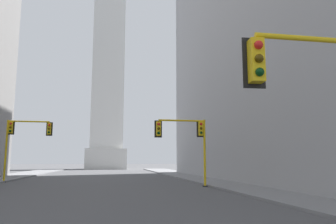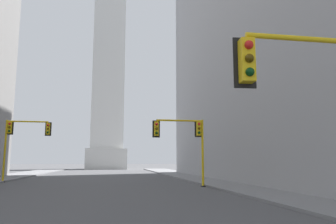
% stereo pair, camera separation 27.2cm
% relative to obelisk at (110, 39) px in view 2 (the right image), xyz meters
% --- Properties ---
extents(sidewalk_right, '(5.00, 95.61, 0.15)m').
position_rel_obelisk_xyz_m(sidewalk_right, '(10.99, -50.99, -32.17)').
color(sidewalk_right, slate).
rests_on(sidewalk_right, ground_plane).
extents(obelisk, '(9.35, 9.35, 66.86)m').
position_rel_obelisk_xyz_m(obelisk, '(0.00, 0.00, 0.00)').
color(obelisk, silver).
rests_on(obelisk, ground_plane).
extents(traffic_light_mid_left, '(4.23, 0.51, 5.79)m').
position_rel_obelisk_xyz_m(traffic_light_mid_left, '(-7.31, -46.92, -27.86)').
color(traffic_light_mid_left, yellow).
rests_on(traffic_light_mid_left, ground_plane).
extents(traffic_light_mid_right, '(4.13, 0.51, 5.19)m').
position_rel_obelisk_xyz_m(traffic_light_mid_right, '(6.83, -54.96, -28.33)').
color(traffic_light_mid_right, yellow).
rests_on(traffic_light_mid_right, ground_plane).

